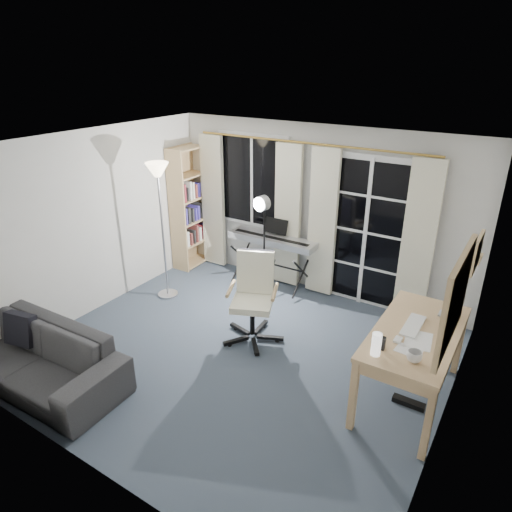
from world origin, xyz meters
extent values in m
cube|color=#3D4859|center=(0.00, 0.00, -0.01)|extent=(4.50, 4.00, 0.02)
cube|color=white|center=(-1.05, 1.98, 1.50)|extent=(1.20, 0.06, 1.40)
cube|color=black|center=(-1.05, 1.95, 1.50)|extent=(1.10, 0.02, 1.30)
cube|color=white|center=(-1.05, 1.94, 1.50)|extent=(0.04, 0.03, 1.30)
cube|color=white|center=(0.75, 1.98, 1.02)|extent=(1.32, 0.06, 2.11)
cube|color=black|center=(0.45, 1.95, 1.02)|extent=(0.55, 0.02, 1.95)
cube|color=black|center=(1.05, 1.95, 1.02)|extent=(0.55, 0.02, 1.95)
cube|color=white|center=(0.75, 1.94, 1.02)|extent=(0.05, 0.04, 2.05)
cube|color=white|center=(0.75, 1.94, 0.55)|extent=(1.15, 0.03, 0.03)
cube|color=white|center=(0.75, 1.94, 1.05)|extent=(1.15, 0.03, 0.03)
cube|color=white|center=(0.75, 1.94, 1.55)|extent=(1.15, 0.03, 0.03)
cylinder|color=gold|center=(-0.15, 1.90, 2.15)|extent=(3.50, 0.03, 0.03)
cube|color=beige|center=(-1.75, 1.88, 1.08)|extent=(0.40, 0.07, 2.10)
cube|color=beige|center=(-0.40, 1.88, 1.08)|extent=(0.40, 0.07, 2.10)
cube|color=beige|center=(0.15, 1.88, 1.08)|extent=(0.40, 0.07, 2.10)
cube|color=beige|center=(1.45, 1.88, 1.08)|extent=(0.40, 0.07, 2.10)
cube|color=tan|center=(-2.08, 1.38, 0.98)|extent=(0.31, 0.04, 1.95)
cube|color=tan|center=(-2.10, 2.26, 0.98)|extent=(0.31, 0.04, 1.95)
cube|color=tan|center=(-2.23, 1.82, 0.98)|extent=(0.06, 0.88, 1.95)
cube|color=tan|center=(-2.09, 1.82, 0.03)|extent=(0.34, 0.89, 0.02)
cube|color=tan|center=(-2.09, 1.82, 0.39)|extent=(0.34, 0.89, 0.02)
cube|color=tan|center=(-2.09, 1.82, 0.76)|extent=(0.34, 0.89, 0.02)
cube|color=tan|center=(-2.09, 1.82, 1.13)|extent=(0.34, 0.89, 0.02)
cube|color=tan|center=(-2.09, 1.82, 1.51)|extent=(0.34, 0.89, 0.02)
cube|color=tan|center=(-2.09, 1.82, 1.93)|extent=(0.34, 0.89, 0.02)
cube|color=white|center=(-2.06, 1.46, 0.53)|extent=(0.22, 0.06, 0.25)
cube|color=brown|center=(-2.06, 1.56, 0.50)|extent=(0.22, 0.05, 0.20)
cube|color=#2D2D2D|center=(-2.06, 1.64, 0.52)|extent=(0.22, 0.04, 0.23)
cube|color=brown|center=(-2.07, 1.71, 0.55)|extent=(0.22, 0.04, 0.29)
cube|color=white|center=(-2.07, 1.79, 0.52)|extent=(0.22, 0.06, 0.23)
cube|color=#9B2C39|center=(-2.07, 1.88, 0.52)|extent=(0.22, 0.04, 0.24)
cube|color=#493BB1|center=(-2.07, 1.95, 0.52)|extent=(0.22, 0.05, 0.24)
cube|color=brown|center=(-2.08, 2.04, 0.52)|extent=(0.22, 0.04, 0.22)
cube|color=#9B2C39|center=(-2.08, 2.11, 0.52)|extent=(0.22, 0.06, 0.23)
cube|color=#2D2D2D|center=(-2.08, 2.20, 0.53)|extent=(0.22, 0.03, 0.26)
cube|color=#493BB1|center=(-2.06, 1.46, 0.91)|extent=(0.22, 0.04, 0.27)
cube|color=#2D2D2D|center=(-2.06, 1.53, 0.91)|extent=(0.22, 0.06, 0.26)
cube|color=#2D2D2D|center=(-2.06, 1.63, 0.89)|extent=(0.22, 0.04, 0.23)
cube|color=#493BB1|center=(-2.07, 1.71, 0.88)|extent=(0.22, 0.04, 0.21)
cube|color=#493BB1|center=(-2.07, 1.77, 0.89)|extent=(0.22, 0.04, 0.23)
cube|color=#2D2D2D|center=(-2.07, 1.85, 0.91)|extent=(0.22, 0.04, 0.27)
cube|color=#2D2D2D|center=(-2.07, 1.92, 0.88)|extent=(0.22, 0.05, 0.21)
cube|color=tan|center=(-2.08, 2.00, 0.89)|extent=(0.22, 0.05, 0.23)
cube|color=brown|center=(-2.08, 2.08, 0.89)|extent=(0.22, 0.04, 0.24)
cube|color=#2D2D2D|center=(-2.08, 2.15, 0.89)|extent=(0.22, 0.04, 0.23)
cube|color=#9B2C39|center=(-2.06, 1.46, 1.28)|extent=(0.22, 0.04, 0.28)
cube|color=#2D2D2D|center=(-2.06, 1.54, 1.25)|extent=(0.22, 0.03, 0.21)
cube|color=white|center=(-2.06, 1.61, 1.29)|extent=(0.22, 0.04, 0.29)
cube|color=white|center=(-2.07, 1.68, 1.28)|extent=(0.22, 0.04, 0.27)
cube|color=brown|center=(-2.07, 1.75, 1.25)|extent=(0.22, 0.04, 0.22)
cube|color=#493BB1|center=(-2.07, 1.82, 1.26)|extent=(0.22, 0.05, 0.22)
cylinder|color=#B2B2B7|center=(-1.67, 0.63, 0.02)|extent=(0.38, 0.38, 0.03)
cylinder|color=#B2B2B7|center=(-1.67, 0.63, 0.93)|extent=(0.04, 0.04, 1.80)
cone|color=#FFE5B2|center=(-1.67, 0.63, 1.85)|extent=(0.40, 0.40, 0.19)
cylinder|color=black|center=(-1.06, 1.70, 0.36)|extent=(0.03, 0.65, 0.59)
cylinder|color=black|center=(-1.06, 1.70, 0.36)|extent=(0.03, 0.65, 0.59)
cylinder|color=black|center=(-0.03, 1.70, 0.36)|extent=(0.03, 0.65, 0.59)
cylinder|color=black|center=(-0.03, 1.70, 0.36)|extent=(0.03, 0.65, 0.59)
cylinder|color=black|center=(-0.54, 1.70, 0.36)|extent=(1.03, 0.03, 0.02)
cube|color=silver|center=(-0.54, 1.70, 0.76)|extent=(1.35, 0.35, 0.09)
cube|color=white|center=(-0.54, 1.62, 0.79)|extent=(1.24, 0.15, 0.02)
cube|color=black|center=(-0.54, 1.66, 0.80)|extent=(1.20, 0.09, 0.01)
cube|color=black|center=(-0.54, 1.80, 0.93)|extent=(0.36, 0.08, 0.22)
cylinder|color=black|center=(-0.36, 1.31, 0.28)|extent=(0.06, 0.24, 0.62)
cylinder|color=black|center=(-0.49, 1.42, 0.28)|extent=(0.19, 0.17, 0.63)
cylinder|color=black|center=(-0.52, 1.25, 0.28)|extent=(0.23, 0.10, 0.63)
cylinder|color=black|center=(-0.46, 1.33, 0.89)|extent=(0.03, 0.03, 1.08)
cylinder|color=silver|center=(-0.47, 1.28, 1.43)|extent=(0.22, 0.15, 0.21)
cylinder|color=white|center=(-0.48, 1.21, 1.43)|extent=(0.18, 0.05, 0.18)
cube|color=black|center=(0.19, 0.42, 0.05)|extent=(0.32, 0.17, 0.04)
cylinder|color=black|center=(0.27, 0.46, 0.03)|extent=(0.07, 0.07, 0.05)
cube|color=black|center=(-0.03, 0.56, 0.05)|extent=(0.08, 0.33, 0.04)
cylinder|color=black|center=(-0.04, 0.64, 0.03)|extent=(0.07, 0.07, 0.05)
cube|color=black|center=(-0.23, 0.39, 0.05)|extent=(0.33, 0.12, 0.04)
cylinder|color=black|center=(-0.31, 0.40, 0.03)|extent=(0.07, 0.07, 0.05)
cube|color=black|center=(-0.13, 0.14, 0.05)|extent=(0.21, 0.31, 0.04)
cylinder|color=black|center=(-0.17, 0.07, 0.03)|extent=(0.07, 0.07, 0.05)
cube|color=black|center=(0.13, 0.17, 0.05)|extent=(0.25, 0.28, 0.04)
cylinder|color=black|center=(0.19, 0.11, 0.03)|extent=(0.07, 0.07, 0.05)
cylinder|color=black|center=(-0.01, 0.34, 0.29)|extent=(0.08, 0.08, 0.41)
cube|color=white|center=(-0.01, 0.34, 0.51)|extent=(0.62, 0.62, 0.08)
cube|color=white|center=(-0.10, 0.54, 0.82)|extent=(0.46, 0.29, 0.53)
cube|color=black|center=(-0.12, 0.58, 0.84)|extent=(0.43, 0.26, 0.49)
cylinder|color=tan|center=(-0.27, 0.25, 0.67)|extent=(0.20, 0.39, 0.04)
cylinder|color=tan|center=(0.22, 0.46, 0.67)|extent=(0.20, 0.39, 0.04)
cube|color=tan|center=(1.88, 0.30, 0.78)|extent=(0.75, 1.49, 0.04)
cube|color=tan|center=(1.88, 0.30, 0.70)|extent=(0.70, 1.45, 0.11)
cube|color=tan|center=(1.55, -0.40, 0.38)|extent=(0.06, 0.06, 0.76)
cube|color=tan|center=(2.21, -0.40, 0.38)|extent=(0.06, 0.06, 0.76)
cube|color=tan|center=(1.55, 1.00, 0.38)|extent=(0.06, 0.06, 0.76)
cube|color=tan|center=(2.21, 1.00, 0.38)|extent=(0.06, 0.06, 0.76)
cube|color=silver|center=(2.08, 0.75, 0.81)|extent=(0.19, 0.13, 0.02)
cube|color=silver|center=(2.08, 0.75, 0.95)|extent=(0.04, 0.03, 0.23)
cube|color=silver|center=(2.08, 0.75, 1.12)|extent=(0.04, 0.57, 0.36)
cube|color=black|center=(2.06, 0.75, 1.12)|extent=(0.01, 0.53, 0.32)
cube|color=white|center=(1.83, 0.36, 0.81)|extent=(0.15, 0.45, 0.02)
cube|color=white|center=(1.77, 0.04, 0.81)|extent=(0.06, 0.11, 0.02)
cube|color=white|center=(1.93, 0.15, 0.80)|extent=(0.28, 0.35, 0.01)
cube|color=white|center=(1.90, -0.06, 0.80)|extent=(0.24, 0.18, 0.00)
cube|color=black|center=(1.69, -0.17, 0.86)|extent=(0.05, 0.04, 0.13)
cylinder|color=white|center=(1.67, -0.28, 0.90)|extent=(0.09, 0.09, 0.21)
cube|color=black|center=(1.93, 0.20, 0.03)|extent=(0.32, 0.09, 0.05)
imported|color=silver|center=(1.98, -0.20, 0.86)|extent=(0.13, 0.10, 0.13)
cube|color=tan|center=(2.23, -0.35, 1.55)|extent=(0.04, 0.94, 0.74)
cube|color=white|center=(2.21, -0.35, 1.55)|extent=(0.01, 0.84, 0.64)
cube|color=tan|center=(2.23, 0.55, 1.60)|extent=(0.03, 0.42, 0.32)
cube|color=teal|center=(2.21, 0.55, 1.60)|extent=(0.00, 0.36, 0.26)
cube|color=tan|center=(2.16, 1.05, 1.35)|extent=(0.16, 0.30, 0.02)
cone|color=white|center=(2.16, 1.05, 1.44)|extent=(0.12, 0.12, 0.15)
imported|color=#27282A|center=(-1.55, -1.55, 0.41)|extent=(2.13, 0.69, 0.82)
cube|color=black|center=(-1.86, -1.46, 0.49)|extent=(0.39, 0.26, 0.37)
camera|label=1|loc=(2.56, -3.64, 3.20)|focal=32.00mm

